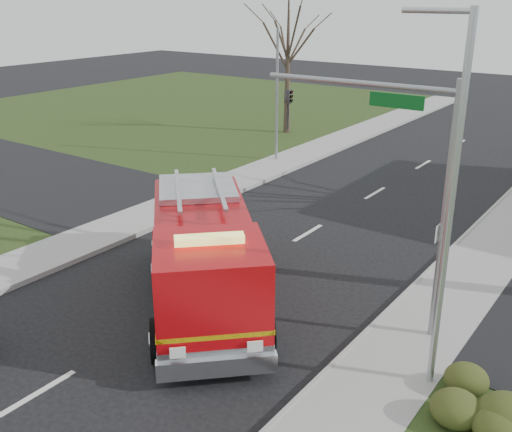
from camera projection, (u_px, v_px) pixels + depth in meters
The scene contains 9 objects.
ground at pixel (207, 293), 18.30m from camera, with size 120.00×120.00×0.00m, color black.
sidewalk_right at pixel (397, 358), 14.90m from camera, with size 2.40×80.00×0.15m, color #969590.
sidewalk_left at pixel (75, 245), 21.66m from camera, with size 2.40×80.00×0.15m, color #969590.
hedge_corner at pixel (507, 405), 12.43m from camera, with size 2.80×2.00×0.90m, color #333E16.
bare_tree_left at pixel (288, 46), 37.06m from camera, with size 4.50×4.50×9.00m.
traffic_signal_mast at pixel (400, 160), 14.96m from camera, with size 5.29×0.18×6.80m.
streetlight_pole at pixel (448, 201), 12.44m from camera, with size 1.48×0.16×8.40m.
utility_pole_far at pixel (277, 97), 31.46m from camera, with size 0.14×0.14×7.00m, color gray.
fire_engine at pixel (204, 260), 17.07m from camera, with size 7.58×7.69×3.25m.
Camera 1 is at (10.73, -12.40, 8.61)m, focal length 42.00 mm.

